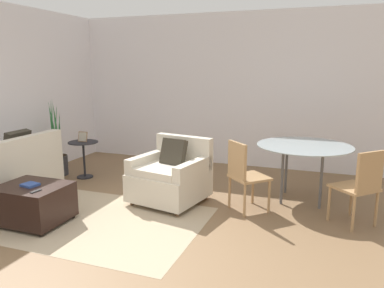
{
  "coord_description": "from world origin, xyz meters",
  "views": [
    {
      "loc": [
        1.86,
        -2.7,
        1.8
      ],
      "look_at": [
        0.12,
        2.07,
        0.75
      ],
      "focal_mm": 35.0,
      "sensor_mm": 36.0,
      "label": 1
    }
  ],
  "objects_px": {
    "tv_remote_primary": "(36,191)",
    "picture_frame": "(83,137)",
    "dining_table": "(304,150)",
    "dining_chair_near_left": "(244,172)",
    "dining_chair_near_right": "(361,183)",
    "book_stack": "(30,185)",
    "armchair": "(171,177)",
    "ottoman": "(33,202)",
    "potted_plant": "(57,155)",
    "side_table": "(84,152)"
  },
  "relations": [
    {
      "from": "tv_remote_primary",
      "to": "picture_frame",
      "type": "height_order",
      "value": "picture_frame"
    },
    {
      "from": "dining_table",
      "to": "dining_chair_near_left",
      "type": "xyz_separation_m",
      "value": [
        -0.67,
        -0.67,
        -0.18
      ]
    },
    {
      "from": "picture_frame",
      "to": "dining_chair_near_right",
      "type": "xyz_separation_m",
      "value": [
        4.12,
        -0.56,
        -0.17
      ]
    },
    {
      "from": "dining_table",
      "to": "dining_chair_near_left",
      "type": "height_order",
      "value": "dining_chair_near_left"
    },
    {
      "from": "book_stack",
      "to": "dining_chair_near_right",
      "type": "relative_size",
      "value": 0.22
    },
    {
      "from": "armchair",
      "to": "ottoman",
      "type": "height_order",
      "value": "armchair"
    },
    {
      "from": "ottoman",
      "to": "potted_plant",
      "type": "xyz_separation_m",
      "value": [
        -1.08,
        1.73,
        0.1
      ]
    },
    {
      "from": "book_stack",
      "to": "ottoman",
      "type": "bearing_deg",
      "value": 79.08
    },
    {
      "from": "armchair",
      "to": "ottoman",
      "type": "xyz_separation_m",
      "value": [
        -1.22,
        -1.22,
        -0.1
      ]
    },
    {
      "from": "picture_frame",
      "to": "dining_table",
      "type": "bearing_deg",
      "value": 1.86
    },
    {
      "from": "armchair",
      "to": "dining_table",
      "type": "bearing_deg",
      "value": 21.2
    },
    {
      "from": "potted_plant",
      "to": "dining_chair_near_left",
      "type": "xyz_separation_m",
      "value": [
        3.3,
        -0.53,
        0.17
      ]
    },
    {
      "from": "side_table",
      "to": "picture_frame",
      "type": "height_order",
      "value": "picture_frame"
    },
    {
      "from": "dining_chair_near_right",
      "to": "dining_table",
      "type": "bearing_deg",
      "value": 135.0
    },
    {
      "from": "ottoman",
      "to": "tv_remote_primary",
      "type": "distance_m",
      "value": 0.34
    },
    {
      "from": "ottoman",
      "to": "dining_table",
      "type": "relative_size",
      "value": 0.61
    },
    {
      "from": "armchair",
      "to": "dining_chair_near_left",
      "type": "relative_size",
      "value": 1.14
    },
    {
      "from": "ottoman",
      "to": "dining_chair_near_left",
      "type": "height_order",
      "value": "dining_chair_near_left"
    },
    {
      "from": "picture_frame",
      "to": "book_stack",
      "type": "bearing_deg",
      "value": -72.54
    },
    {
      "from": "potted_plant",
      "to": "armchair",
      "type": "bearing_deg",
      "value": -12.53
    },
    {
      "from": "ottoman",
      "to": "book_stack",
      "type": "relative_size",
      "value": 3.86
    },
    {
      "from": "picture_frame",
      "to": "side_table",
      "type": "bearing_deg",
      "value": 90.0
    },
    {
      "from": "tv_remote_primary",
      "to": "dining_chair_near_right",
      "type": "relative_size",
      "value": 0.15
    },
    {
      "from": "book_stack",
      "to": "side_table",
      "type": "distance_m",
      "value": 1.86
    },
    {
      "from": "ottoman",
      "to": "side_table",
      "type": "height_order",
      "value": "side_table"
    },
    {
      "from": "armchair",
      "to": "ottoman",
      "type": "distance_m",
      "value": 1.73
    },
    {
      "from": "picture_frame",
      "to": "dining_table",
      "type": "relative_size",
      "value": 0.13
    },
    {
      "from": "side_table",
      "to": "dining_chair_near_right",
      "type": "bearing_deg",
      "value": -7.7
    },
    {
      "from": "dining_table",
      "to": "side_table",
      "type": "bearing_deg",
      "value": -178.14
    },
    {
      "from": "tv_remote_primary",
      "to": "potted_plant",
      "type": "distance_m",
      "value": 2.29
    },
    {
      "from": "armchair",
      "to": "book_stack",
      "type": "height_order",
      "value": "armchair"
    },
    {
      "from": "tv_remote_primary",
      "to": "dining_table",
      "type": "xyz_separation_m",
      "value": [
        2.69,
        2.02,
        0.24
      ]
    },
    {
      "from": "potted_plant",
      "to": "dining_table",
      "type": "xyz_separation_m",
      "value": [
        3.97,
        0.13,
        0.36
      ]
    },
    {
      "from": "tv_remote_primary",
      "to": "side_table",
      "type": "xyz_separation_m",
      "value": [
        -0.77,
        1.91,
        -0.03
      ]
    },
    {
      "from": "tv_remote_primary",
      "to": "picture_frame",
      "type": "distance_m",
      "value": 2.07
    },
    {
      "from": "armchair",
      "to": "dining_table",
      "type": "relative_size",
      "value": 0.82
    },
    {
      "from": "potted_plant",
      "to": "dining_table",
      "type": "distance_m",
      "value": 3.99
    },
    {
      "from": "dining_table",
      "to": "dining_chair_near_left",
      "type": "bearing_deg",
      "value": -135.0
    },
    {
      "from": "ottoman",
      "to": "side_table",
      "type": "bearing_deg",
      "value": 107.77
    },
    {
      "from": "dining_chair_near_left",
      "to": "dining_chair_near_right",
      "type": "distance_m",
      "value": 1.34
    },
    {
      "from": "book_stack",
      "to": "tv_remote_primary",
      "type": "xyz_separation_m",
      "value": [
        0.21,
        -0.14,
        -0.01
      ]
    },
    {
      "from": "tv_remote_primary",
      "to": "side_table",
      "type": "bearing_deg",
      "value": 111.84
    },
    {
      "from": "book_stack",
      "to": "potted_plant",
      "type": "height_order",
      "value": "potted_plant"
    },
    {
      "from": "ottoman",
      "to": "picture_frame",
      "type": "relative_size",
      "value": 4.62
    },
    {
      "from": "side_table",
      "to": "potted_plant",
      "type": "bearing_deg",
      "value": -177.49
    },
    {
      "from": "dining_chair_near_left",
      "to": "potted_plant",
      "type": "bearing_deg",
      "value": 170.82
    },
    {
      "from": "armchair",
      "to": "book_stack",
      "type": "xyz_separation_m",
      "value": [
        -1.23,
        -1.24,
        0.12
      ]
    },
    {
      "from": "armchair",
      "to": "side_table",
      "type": "xyz_separation_m",
      "value": [
        -1.78,
        0.54,
        0.08
      ]
    },
    {
      "from": "ottoman",
      "to": "tv_remote_primary",
      "type": "height_order",
      "value": "tv_remote_primary"
    },
    {
      "from": "dining_table",
      "to": "picture_frame",
      "type": "bearing_deg",
      "value": -178.14
    }
  ]
}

